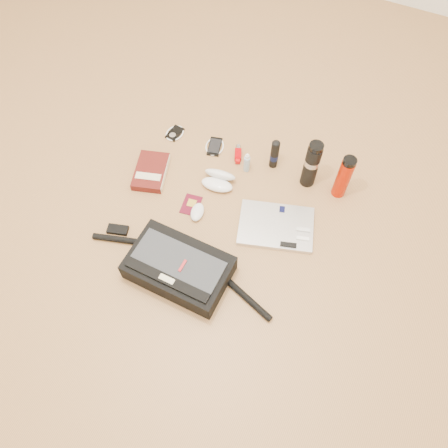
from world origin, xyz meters
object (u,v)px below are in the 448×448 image
object	(u,v)px
messenger_bag	(178,267)
book	(151,172)
laptop	(276,226)
thermos_black	(311,164)
thermos_red	(344,177)

from	to	relation	value
messenger_bag	book	distance (m)	0.54
messenger_bag	book	size ratio (longest dim) A/B	3.40
laptop	book	bearing A→B (deg)	161.09
book	thermos_black	xyz separation A→B (m)	(0.68, 0.28, 0.11)
messenger_bag	laptop	bearing A→B (deg)	54.08
messenger_bag	thermos_black	world-z (taller)	thermos_black
book	thermos_black	distance (m)	0.74
messenger_bag	thermos_black	bearing A→B (deg)	65.51
book	thermos_red	world-z (taller)	thermos_red
laptop	book	distance (m)	0.65
thermos_red	messenger_bag	bearing A→B (deg)	-124.78
messenger_bag	thermos_black	xyz separation A→B (m)	(0.32, 0.67, 0.08)
book	thermos_red	size ratio (longest dim) A/B	1.04
messenger_bag	thermos_red	distance (m)	0.82
book	messenger_bag	bearing A→B (deg)	-64.52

